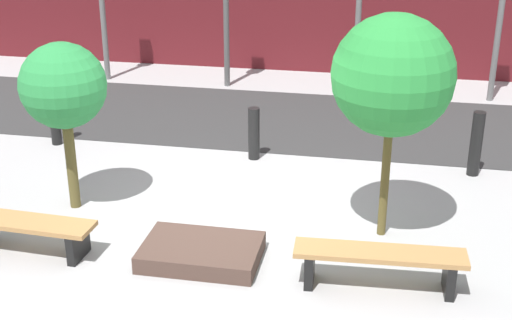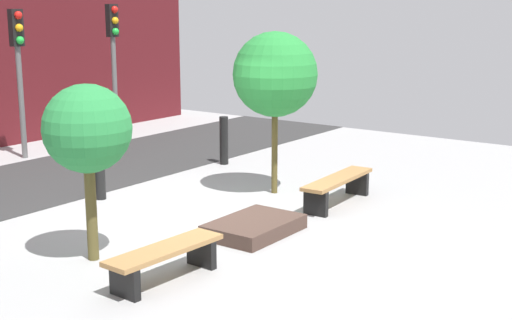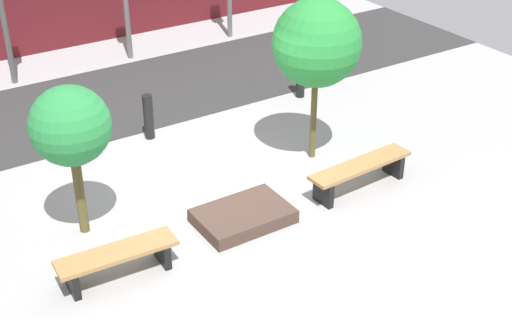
{
  "view_description": "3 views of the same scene",
  "coord_description": "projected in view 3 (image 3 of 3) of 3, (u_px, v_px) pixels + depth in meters",
  "views": [
    {
      "loc": [
        2.07,
        -8.18,
        4.41
      ],
      "look_at": [
        0.6,
        -0.6,
        1.2
      ],
      "focal_mm": 50.0,
      "sensor_mm": 36.0,
      "label": 1
    },
    {
      "loc": [
        -8.05,
        -6.83,
        3.27
      ],
      "look_at": [
        0.18,
        -0.88,
        1.06
      ],
      "focal_mm": 50.0,
      "sensor_mm": 36.0,
      "label": 2
    },
    {
      "loc": [
        -4.68,
        -8.62,
        6.14
      ],
      "look_at": [
        0.32,
        -0.83,
        0.91
      ],
      "focal_mm": 50.0,
      "sensor_mm": 36.0,
      "label": 3
    }
  ],
  "objects": [
    {
      "name": "bench_right",
      "position": [
        360.0,
        170.0,
        11.5
      ],
      "size": [
        1.92,
        0.5,
        0.47
      ],
      "rotation": [
        0.0,
        0.0,
        0.05
      ],
      "color": "black",
      "rests_on": "ground"
    },
    {
      "name": "road_strip",
      "position": [
        109.0,
        100.0,
        14.64
      ],
      "size": [
        18.0,
        3.39,
        0.01
      ],
      "primitive_type": "cube",
      "color": "#2E2E2E",
      "rests_on": "ground"
    },
    {
      "name": "tree_behind_left_bench",
      "position": [
        70.0,
        127.0,
        9.78
      ],
      "size": [
        1.14,
        1.14,
        2.32
      ],
      "color": "brown",
      "rests_on": "ground"
    },
    {
      "name": "tree_behind_right_bench",
      "position": [
        317.0,
        43.0,
        11.57
      ],
      "size": [
        1.47,
        1.47,
        2.85
      ],
      "color": "brown",
      "rests_on": "ground"
    },
    {
      "name": "bollard_center",
      "position": [
        301.0,
        74.0,
        14.59
      ],
      "size": [
        0.18,
        0.18,
        1.01
      ],
      "primitive_type": "cylinder",
      "color": "black",
      "rests_on": "ground"
    },
    {
      "name": "ground_plane",
      "position": [
        212.0,
        193.0,
        11.53
      ],
      "size": [
        18.0,
        18.0,
        0.0
      ],
      "primitive_type": "plane",
      "color": "#989898"
    },
    {
      "name": "bollard_left",
      "position": [
        149.0,
        117.0,
        13.01
      ],
      "size": [
        0.18,
        0.18,
        0.86
      ],
      "primitive_type": "cylinder",
      "color": "black",
      "rests_on": "ground"
    },
    {
      "name": "planter_bed",
      "position": [
        243.0,
        216.0,
        10.77
      ],
      "size": [
        1.41,
        0.95,
        0.21
      ],
      "primitive_type": "cube",
      "color": "#47332B",
      "rests_on": "ground"
    },
    {
      "name": "bench_left",
      "position": [
        117.0,
        258.0,
        9.53
      ],
      "size": [
        1.66,
        0.52,
        0.43
      ],
      "rotation": [
        0.0,
        0.0,
        -0.05
      ],
      "color": "black",
      "rests_on": "ground"
    }
  ]
}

